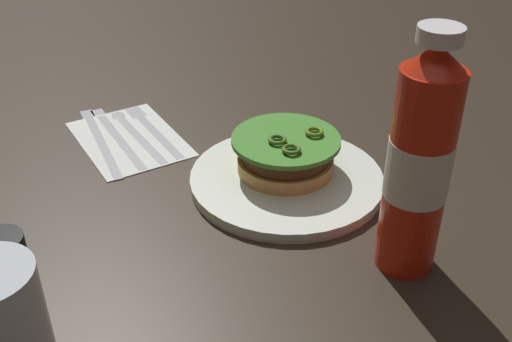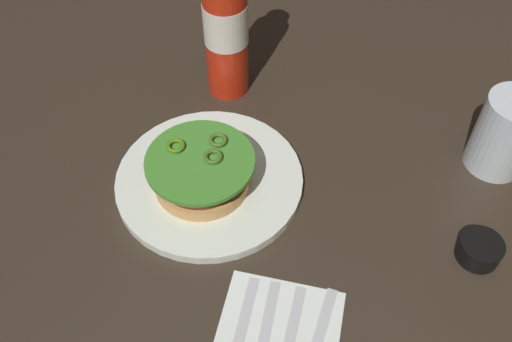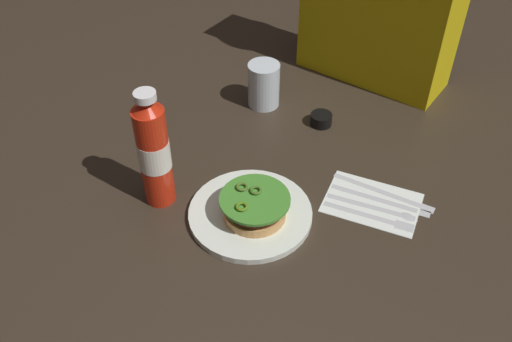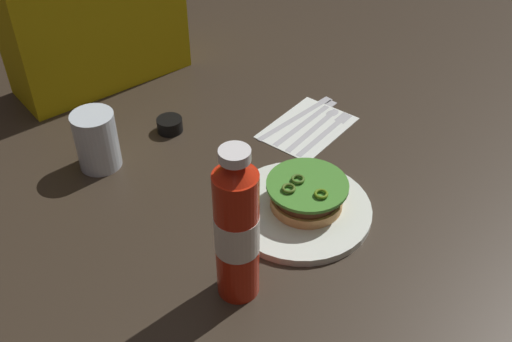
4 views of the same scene
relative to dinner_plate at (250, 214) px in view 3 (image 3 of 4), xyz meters
The scene contains 11 objects.
ground_plane 0.09m from the dinner_plate, 126.49° to the left, with size 3.00×3.00×0.00m, color #31281D.
dinner_plate is the anchor object (origin of this frame).
burger_sandwich 0.03m from the dinner_plate, 12.65° to the right, with size 0.14×0.14×0.05m.
ketchup_bottle 0.22m from the dinner_plate, 160.11° to the right, with size 0.06×0.06×0.25m.
water_glass 0.38m from the dinner_plate, 121.24° to the left, with size 0.08×0.08×0.11m, color silver.
condiment_cup 0.34m from the dinner_plate, 96.84° to the left, with size 0.05×0.05×0.03m, color black.
napkin 0.25m from the dinner_plate, 43.96° to the left, with size 0.18×0.13×0.00m, color white.
fork_utensil 0.25m from the dinner_plate, 33.96° to the left, with size 0.18×0.06×0.00m.
spoon_utensil 0.27m from the dinner_plate, 38.49° to the left, with size 0.18×0.06×0.00m.
steak_knife 0.27m from the dinner_plate, 43.38° to the left, with size 0.20×0.06×0.00m.
butter_knife 0.29m from the dinner_plate, 47.29° to the left, with size 0.21×0.04×0.00m.
Camera 3 is at (0.50, -0.68, 0.80)m, focal length 39.20 mm.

